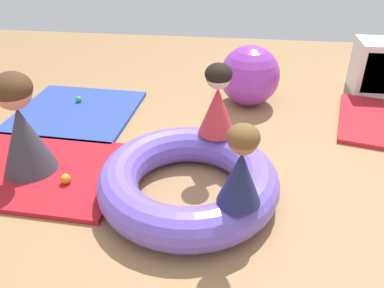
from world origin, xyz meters
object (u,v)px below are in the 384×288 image
object	(u,v)px
play_ball_green	(79,99)
exercise_ball_large	(250,76)
child_in_navy	(241,166)
play_ball_orange	(66,179)
adult_seated	(21,125)
inflatable_cushion	(188,181)
child_in_red	(218,100)
storage_cube	(376,67)

from	to	relation	value
play_ball_green	exercise_ball_large	distance (m)	1.76
child_in_navy	play_ball_orange	world-z (taller)	child_in_navy
adult_seated	play_ball_green	world-z (taller)	adult_seated
inflatable_cushion	exercise_ball_large	distance (m)	1.67
child_in_red	exercise_ball_large	xyz separation A→B (m)	(0.25, 1.15, -0.24)
child_in_navy	play_ball_orange	size ratio (longest dim) A/B	6.76
child_in_navy	storage_cube	world-z (taller)	child_in_navy
play_ball_orange	exercise_ball_large	bearing A→B (deg)	51.13
adult_seated	exercise_ball_large	world-z (taller)	adult_seated
child_in_navy	play_ball_green	bearing A→B (deg)	-121.42
inflatable_cushion	child_in_red	world-z (taller)	child_in_red
child_in_red	child_in_navy	bearing A→B (deg)	130.84
inflatable_cushion	storage_cube	xyz separation A→B (m)	(1.75, 2.08, 0.14)
child_in_navy	adult_seated	world-z (taller)	adult_seated
adult_seated	storage_cube	distance (m)	3.56
play_ball_green	storage_cube	size ratio (longest dim) A/B	0.11
child_in_red	exercise_ball_large	size ratio (longest dim) A/B	0.91
child_in_navy	child_in_red	world-z (taller)	child_in_red
child_in_red	exercise_ball_large	distance (m)	1.20
exercise_ball_large	play_ball_orange	bearing A→B (deg)	-128.87
adult_seated	play_ball_orange	world-z (taller)	adult_seated
child_in_navy	child_in_red	bearing A→B (deg)	-152.93
inflatable_cushion	play_ball_orange	bearing A→B (deg)	-179.76
child_in_red	play_ball_orange	world-z (taller)	child_in_red
play_ball_orange	play_ball_green	size ratio (longest dim) A/B	1.23
child_in_navy	storage_cube	xyz separation A→B (m)	(1.41, 2.42, -0.25)
child_in_navy	storage_cube	distance (m)	2.81
play_ball_green	storage_cube	xyz separation A→B (m)	(3.07, 0.74, 0.21)
child_in_red	exercise_ball_large	world-z (taller)	child_in_red
adult_seated	play_ball_green	bearing A→B (deg)	-138.54
exercise_ball_large	inflatable_cushion	bearing A→B (deg)	-104.16
child_in_navy	play_ball_orange	bearing A→B (deg)	-91.42
child_in_red	storage_cube	distance (m)	2.29
child_in_red	play_ball_orange	size ratio (longest dim) A/B	7.30
child_in_navy	child_in_red	xyz separation A→B (m)	(-0.19, 0.81, 0.02)
inflatable_cushion	child_in_red	xyz separation A→B (m)	(0.16, 0.46, 0.41)
child_in_navy	adult_seated	bearing A→B (deg)	-93.17
child_in_navy	play_ball_green	distance (m)	2.40
play_ball_green	inflatable_cushion	bearing A→B (deg)	-45.47
child_in_red	play_ball_green	distance (m)	1.77
inflatable_cushion	adult_seated	xyz separation A→B (m)	(-1.23, 0.14, 0.28)
play_ball_green	child_in_navy	bearing A→B (deg)	-45.38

